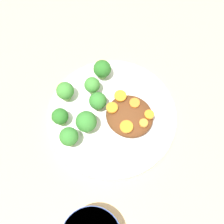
{
  "coord_description": "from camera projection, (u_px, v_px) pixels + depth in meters",
  "views": [
    {
      "loc": [
        0.15,
        -0.24,
        0.65
      ],
      "look_at": [
        0.0,
        0.0,
        0.03
      ],
      "focal_mm": 50.0,
      "sensor_mm": 36.0,
      "label": 1
    }
  ],
  "objects": [
    {
      "name": "broccoli_floret_0",
      "position": [
        98.0,
        102.0,
        0.68
      ],
      "size": [
        0.04,
        0.04,
        0.05
      ],
      "color": "#7FA85B",
      "rests_on": "plate"
    },
    {
      "name": "broccoli_floret_4",
      "position": [
        102.0,
        69.0,
        0.71
      ],
      "size": [
        0.04,
        0.04,
        0.05
      ],
      "color": "#7FA85B",
      "rests_on": "plate"
    },
    {
      "name": "carrot_slice_2",
      "position": [
        135.0,
        103.0,
        0.67
      ],
      "size": [
        0.02,
        0.02,
        0.0
      ],
      "primitive_type": "cylinder",
      "color": "orange",
      "rests_on": "stew_mound"
    },
    {
      "name": "stew_mound",
      "position": [
        129.0,
        116.0,
        0.68
      ],
      "size": [
        0.1,
        0.1,
        0.03
      ],
      "primitive_type": "ellipsoid",
      "color": "#5B3319",
      "rests_on": "plate"
    },
    {
      "name": "ground_plane",
      "position": [
        112.0,
        118.0,
        0.71
      ],
      "size": [
        4.0,
        4.0,
        0.0
      ],
      "primitive_type": "plane",
      "color": "tan"
    },
    {
      "name": "plate",
      "position": [
        112.0,
        116.0,
        0.7
      ],
      "size": [
        0.29,
        0.29,
        0.02
      ],
      "color": "white",
      "rests_on": "ground_plane"
    },
    {
      "name": "carrot_slice_3",
      "position": [
        115.0,
        108.0,
        0.66
      ],
      "size": [
        0.02,
        0.02,
        0.01
      ],
      "primitive_type": "cylinder",
      "color": "orange",
      "rests_on": "stew_mound"
    },
    {
      "name": "carrot_slice_1",
      "position": [
        149.0,
        115.0,
        0.65
      ],
      "size": [
        0.02,
        0.02,
        0.01
      ],
      "primitive_type": "cylinder",
      "color": "orange",
      "rests_on": "stew_mound"
    },
    {
      "name": "broccoli_floret_2",
      "position": [
        65.0,
        91.0,
        0.68
      ],
      "size": [
        0.04,
        0.04,
        0.05
      ],
      "color": "#759E51",
      "rests_on": "plate"
    },
    {
      "name": "broccoli_floret_1",
      "position": [
        86.0,
        122.0,
        0.65
      ],
      "size": [
        0.05,
        0.05,
        0.06
      ],
      "color": "#7FA85B",
      "rests_on": "plate"
    },
    {
      "name": "carrot_slice_4",
      "position": [
        121.0,
        96.0,
        0.67
      ],
      "size": [
        0.03,
        0.03,
        0.0
      ],
      "primitive_type": "cylinder",
      "color": "orange",
      "rests_on": "stew_mound"
    },
    {
      "name": "broccoli_floret_5",
      "position": [
        69.0,
        137.0,
        0.64
      ],
      "size": [
        0.04,
        0.04,
        0.06
      ],
      "color": "#759E51",
      "rests_on": "plate"
    },
    {
      "name": "broccoli_floret_6",
      "position": [
        60.0,
        117.0,
        0.66
      ],
      "size": [
        0.04,
        0.04,
        0.05
      ],
      "color": "#7FA85B",
      "rests_on": "plate"
    },
    {
      "name": "carrot_slice_5",
      "position": [
        144.0,
        123.0,
        0.65
      ],
      "size": [
        0.02,
        0.02,
        0.01
      ],
      "primitive_type": "cylinder",
      "color": "orange",
      "rests_on": "stew_mound"
    },
    {
      "name": "broccoli_floret_3",
      "position": [
        92.0,
        85.0,
        0.69
      ],
      "size": [
        0.04,
        0.04,
        0.05
      ],
      "color": "#7FA85B",
      "rests_on": "plate"
    },
    {
      "name": "carrot_slice_0",
      "position": [
        126.0,
        127.0,
        0.64
      ],
      "size": [
        0.03,
        0.03,
        0.0
      ],
      "primitive_type": "cylinder",
      "color": "orange",
      "rests_on": "stew_mound"
    }
  ]
}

